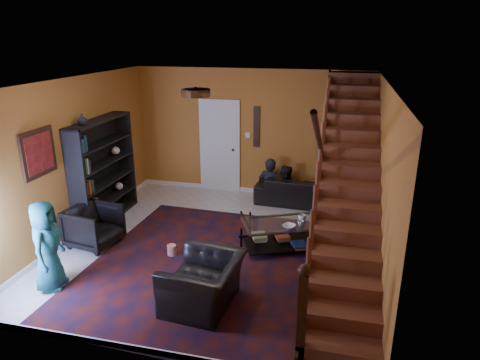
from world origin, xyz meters
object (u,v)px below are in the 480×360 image
object	(u,v)px
sofa	(303,191)
armchair_right	(203,283)
bookshelf	(104,173)
armchair_left	(94,226)
coffee_table	(281,234)

from	to	relation	value
sofa	armchair_right	bearing A→B (deg)	79.82
bookshelf	armchair_left	xyz separation A→B (m)	(0.35, -1.06, -0.61)
coffee_table	bookshelf	bearing A→B (deg)	172.57
bookshelf	armchair_right	xyz separation A→B (m)	(2.73, -2.28, -0.62)
sofa	armchair_right	size ratio (longest dim) A/B	1.89
bookshelf	sofa	world-z (taller)	bookshelf
armchair_left	armchair_right	distance (m)	2.67
armchair_right	coffee_table	world-z (taller)	armchair_right
bookshelf	sofa	distance (m)	4.11
sofa	armchair_right	xyz separation A→B (m)	(-0.95, -3.98, 0.05)
armchair_right	bookshelf	bearing A→B (deg)	-124.88
sofa	armchair_left	world-z (taller)	armchair_left
bookshelf	coffee_table	xyz separation A→B (m)	(3.52, -0.46, -0.68)
bookshelf	coffee_table	world-z (taller)	bookshelf
bookshelf	sofa	xyz separation A→B (m)	(3.68, 1.70, -0.67)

